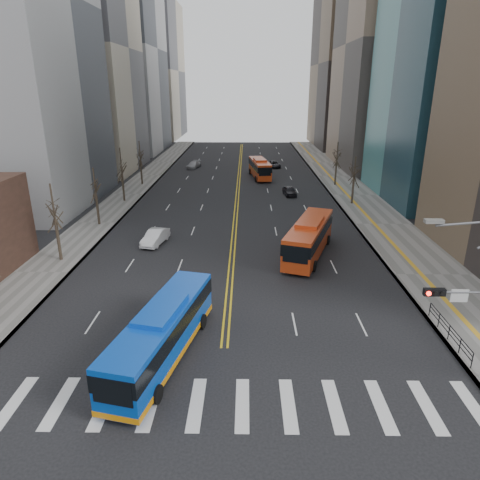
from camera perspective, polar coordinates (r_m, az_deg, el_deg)
The scene contains 15 objects.
ground at distance 23.61m, azimuth -2.76°, elevation -21.02°, with size 220.00×220.00×0.00m, color black.
sidewalk_right at distance 66.67m, azimuth 14.95°, elevation 5.80°, with size 7.00×130.00×0.15m, color slate.
sidewalk_left at distance 67.09m, azimuth -14.66°, elevation 5.92°, with size 5.00×130.00×0.15m, color slate.
crosswalk at distance 23.60m, azimuth -2.76°, elevation -21.01°, with size 26.70×4.00×0.01m.
centerline at distance 74.45m, azimuth -0.19°, elevation 7.84°, with size 0.55×100.00×0.01m.
office_towers at distance 86.76m, azimuth 0.06°, elevation 25.41°, with size 83.00×134.00×58.00m.
pedestrian_railing at distance 30.81m, azimuth 26.12°, elevation -10.72°, with size 0.06×6.06×1.02m.
street_trees at distance 54.10m, azimuth -8.30°, elevation 8.34°, with size 35.20×47.20×7.60m.
blue_bus at distance 26.20m, azimuth -10.30°, elevation -11.93°, with size 4.98×11.90×3.40m.
red_bus_near at distance 41.30m, azimuth 9.20°, elevation 0.54°, with size 6.23×11.50×3.57m.
red_bus_far at distance 77.32m, azimuth 2.64°, elevation 9.68°, with size 3.91×10.86×3.38m.
car_white at distance 45.09m, azimuth -11.23°, elevation 0.39°, with size 1.56×4.49×1.48m, color white.
car_dark_mid at distance 64.87m, azimuth 6.62°, elevation 6.52°, with size 1.61×4.00×1.36m, color black.
car_silver at distance 87.41m, azimuth -6.20°, elevation 9.95°, with size 1.85×4.54×1.32m, color #9E9EA3.
car_dark_far at distance 88.01m, azimuth 4.56°, elevation 10.04°, with size 2.05×4.44×1.23m, color black.
Camera 1 is at (1.33, -17.83, 15.41)m, focal length 32.00 mm.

